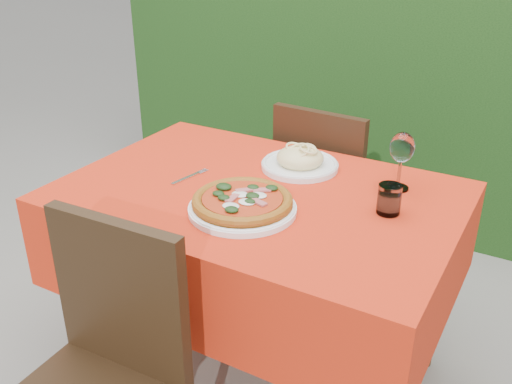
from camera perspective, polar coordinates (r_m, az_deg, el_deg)
The scene contains 10 objects.
ground at distance 2.26m, azimuth 0.20°, elevation -17.21°, with size 60.00×60.00×0.00m, color slate.
hedge at distance 3.16m, azimuth 14.61°, elevation 13.56°, with size 3.20×0.55×1.78m.
dining_table at distance 1.90m, azimuth 0.22°, elevation -3.95°, with size 1.26×0.86×0.75m.
chair_near at distance 1.56m, azimuth -15.26°, elevation -16.60°, with size 0.41×0.41×0.89m.
chair_far at distance 2.42m, azimuth 7.05°, elevation 0.12°, with size 0.42×0.42×0.87m.
pizza_plate at distance 1.69m, azimuth -1.37°, elevation -1.15°, with size 0.38×0.38×0.06m.
pasta_plate at distance 1.99m, azimuth 4.41°, elevation 3.12°, with size 0.27×0.27×0.08m.
water_glass at distance 1.72m, azimuth 13.16°, elevation -0.85°, with size 0.07×0.07×0.09m.
wine_glass at distance 1.85m, azimuth 14.39°, elevation 4.11°, with size 0.08×0.08×0.19m.
fork at distance 1.93m, azimuth -7.00°, elevation 1.38°, with size 0.02×0.17×0.00m, color silver.
Camera 1 is at (0.81, -1.44, 1.54)m, focal length 40.00 mm.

